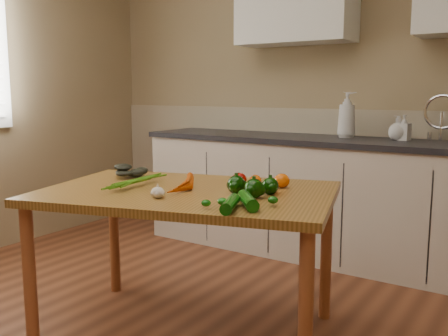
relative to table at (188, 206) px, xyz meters
name	(u,v)px	position (x,y,z in m)	size (l,w,h in m)	color
room	(93,89)	(-0.14, -0.46, 0.57)	(4.04, 5.04, 2.64)	brown
counter_run	(322,196)	(0.08, 1.55, -0.22)	(2.84, 0.64, 1.14)	beige
table	(188,206)	(0.00, 0.00, 0.00)	(1.61, 1.27, 0.76)	olive
soap_bottle_a	(347,115)	(0.22, 1.63, 0.39)	(0.13, 0.13, 0.33)	silver
soap_bottle_b	(404,128)	(0.62, 1.65, 0.32)	(0.08, 0.08, 0.18)	silver
soap_bottle_c	(398,128)	(0.58, 1.65, 0.31)	(0.13, 0.13, 0.17)	silver
carrot_bunch	(169,182)	(-0.09, -0.04, 0.12)	(0.26, 0.20, 0.07)	#C34304
leafy_greens	(133,169)	(-0.47, 0.11, 0.13)	(0.20, 0.18, 0.10)	black
garlic_bulb	(158,193)	(0.01, -0.23, 0.11)	(0.06, 0.06, 0.05)	beige
pepper_a	(236,185)	(0.25, 0.05, 0.13)	(0.09, 0.09, 0.09)	black
pepper_b	(270,186)	(0.39, 0.12, 0.12)	(0.08, 0.08, 0.08)	black
pepper_c	(254,189)	(0.37, 0.01, 0.13)	(0.09, 0.09, 0.09)	black
tomato_a	(239,179)	(0.17, 0.21, 0.12)	(0.08, 0.08, 0.07)	#860802
tomato_b	(255,181)	(0.23, 0.26, 0.11)	(0.06, 0.06, 0.06)	#DA5405
tomato_c	(282,181)	(0.37, 0.30, 0.12)	(0.08, 0.08, 0.07)	#DA5405
zucchini_a	(248,201)	(0.44, -0.16, 0.11)	(0.06, 0.06, 0.21)	#0A4507
zucchini_b	(230,204)	(0.41, -0.25, 0.11)	(0.05, 0.05, 0.20)	#0A4507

